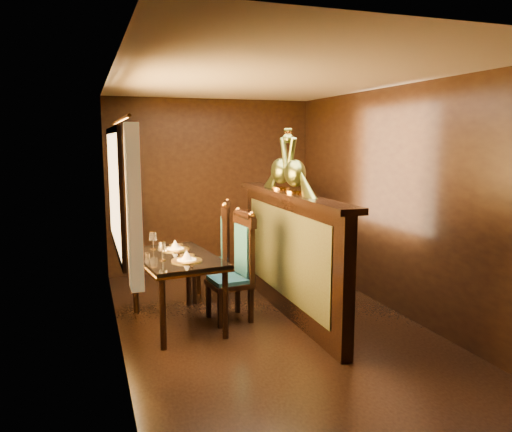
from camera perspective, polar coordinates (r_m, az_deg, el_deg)
The scene contains 8 objects.
ground at distance 5.28m, azimuth 1.77°, elevation -12.61°, with size 5.00×5.00×0.00m, color black.
room_shell at distance 4.92m, azimuth 0.85°, elevation 4.78°, with size 3.04×5.04×2.52m.
partition at distance 5.45m, azimuth 3.84°, elevation -4.09°, with size 0.26×2.70×1.36m.
dining_table at distance 5.23m, azimuth -9.13°, elevation -5.24°, with size 0.91×1.34×0.94m.
chair_left at distance 5.35m, azimuth -2.02°, elevation -5.34°, with size 0.48×0.50×1.19m.
chair_right at distance 6.00m, azimuth -4.12°, elevation -3.70°, with size 0.56×0.58×1.21m.
peacock_left at distance 5.21m, azimuth 4.50°, elevation 6.28°, with size 0.21×0.57×0.68m, color #17472E, non-canonical shape.
peacock_right at distance 5.58m, azimuth 2.87°, elevation 6.47°, with size 0.22×0.57×0.68m, color #17472E, non-canonical shape.
Camera 1 is at (-1.75, -4.60, 1.92)m, focal length 35.00 mm.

